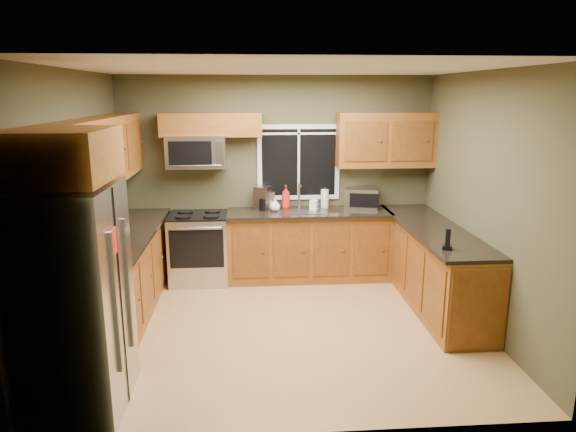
{
  "coord_description": "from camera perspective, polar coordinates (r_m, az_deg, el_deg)",
  "views": [
    {
      "loc": [
        -0.35,
        -5.12,
        2.47
      ],
      "look_at": [
        0.05,
        0.35,
        1.15
      ],
      "focal_mm": 32.0,
      "sensor_mm": 36.0,
      "label": 1
    }
  ],
  "objects": [
    {
      "name": "floor",
      "position": [
        5.69,
        -0.25,
        -12.17
      ],
      "size": [
        4.2,
        4.2,
        0.0
      ],
      "primitive_type": "plane",
      "color": "#B3844E",
      "rests_on": "ground"
    },
    {
      "name": "coffee_maker",
      "position": [
        6.9,
        -2.77,
        1.94
      ],
      "size": [
        0.27,
        0.3,
        0.31
      ],
      "color": "slate",
      "rests_on": "countertop_back"
    },
    {
      "name": "base_cabinets_left",
      "position": [
        6.12,
        -17.75,
        -6.41
      ],
      "size": [
        0.6,
        2.65,
        0.9
      ],
      "primitive_type": "cube",
      "color": "brown",
      "rests_on": "ground"
    },
    {
      "name": "soap_bottle_c",
      "position": [
        6.8,
        -1.47,
        1.28
      ],
      "size": [
        0.16,
        0.16,
        0.17
      ],
      "primitive_type": "imported",
      "rotation": [
        0.0,
        0.0,
        -0.18
      ],
      "color": "white",
      "rests_on": "countertop_back"
    },
    {
      "name": "upper_cabinets_back_right",
      "position": [
        7.02,
        10.81,
        8.31
      ],
      "size": [
        1.3,
        0.33,
        0.72
      ],
      "primitive_type": "cube",
      "color": "brown",
      "rests_on": "back_wall"
    },
    {
      "name": "upper_cabinets_back_left",
      "position": [
        6.78,
        -8.54,
        10.0
      ],
      "size": [
        1.3,
        0.33,
        0.3
      ],
      "primitive_type": "cube",
      "color": "brown",
      "rests_on": "back_wall"
    },
    {
      "name": "toaster_oven",
      "position": [
        7.04,
        8.14,
        2.0
      ],
      "size": [
        0.51,
        0.44,
        0.28
      ],
      "color": "#B7B7BC",
      "rests_on": "countertop_back"
    },
    {
      "name": "paper_towel_roll",
      "position": [
        7.02,
        4.1,
        1.94
      ],
      "size": [
        0.14,
        0.14,
        0.27
      ],
      "color": "white",
      "rests_on": "countertop_back"
    },
    {
      "name": "base_cabinets_peninsula",
      "position": [
        6.38,
        15.81,
        -5.44
      ],
      "size": [
        0.6,
        2.52,
        0.9
      ],
      "color": "brown",
      "rests_on": "ground"
    },
    {
      "name": "base_cabinets_back",
      "position": [
        6.96,
        2.31,
        -3.34
      ],
      "size": [
        2.17,
        0.6,
        0.9
      ],
      "primitive_type": "cube",
      "color": "brown",
      "rests_on": "ground"
    },
    {
      "name": "right_wall",
      "position": [
        5.79,
        20.97,
        1.47
      ],
      "size": [
        0.0,
        3.6,
        3.6
      ],
      "primitive_type": "plane",
      "rotation": [
        1.57,
        0.0,
        -1.57
      ],
      "color": "#46452C",
      "rests_on": "ground"
    },
    {
      "name": "range",
      "position": [
        6.92,
        -9.83,
        -3.48
      ],
      "size": [
        0.76,
        0.69,
        0.94
      ],
      "color": "#B7B7BC",
      "rests_on": "ground"
    },
    {
      "name": "countertop_back",
      "position": [
        6.82,
        2.37,
        0.38
      ],
      "size": [
        2.17,
        0.65,
        0.04
      ],
      "primitive_type": "cube",
      "color": "black",
      "rests_on": "base_cabinets_back"
    },
    {
      "name": "upper_cabinet_over_fridge",
      "position": [
        4.09,
        -24.17,
        6.18
      ],
      "size": [
        0.72,
        0.9,
        0.38
      ],
      "primitive_type": "cube",
      "color": "brown",
      "rests_on": "left_wall"
    },
    {
      "name": "soap_bottle_b",
      "position": [
        6.84,
        2.87,
        1.47
      ],
      "size": [
        0.12,
        0.12,
        0.2
      ],
      "primitive_type": "imported",
      "rotation": [
        0.0,
        0.0,
        -0.42
      ],
      "color": "white",
      "rests_on": "countertop_back"
    },
    {
      "name": "microwave",
      "position": [
        6.8,
        -10.15,
        7.07
      ],
      "size": [
        0.76,
        0.41,
        0.42
      ],
      "color": "#B7B7BC",
      "rests_on": "back_wall"
    },
    {
      "name": "window",
      "position": [
        6.99,
        1.19,
        5.99
      ],
      "size": [
        1.12,
        0.03,
        1.02
      ],
      "color": "white",
      "rests_on": "back_wall"
    },
    {
      "name": "back_wall",
      "position": [
        7.02,
        -1.28,
        4.34
      ],
      "size": [
        4.2,
        0.0,
        4.2
      ],
      "primitive_type": "plane",
      "rotation": [
        1.57,
        0.0,
        0.0
      ],
      "color": "#46452C",
      "rests_on": "ground"
    },
    {
      "name": "cordless_phone",
      "position": [
        5.38,
        17.3,
        -2.91
      ],
      "size": [
        0.12,
        0.12,
        0.21
      ],
      "color": "black",
      "rests_on": "countertop_peninsula"
    },
    {
      "name": "refrigerator",
      "position": [
        4.36,
        -22.72,
        -8.69
      ],
      "size": [
        0.74,
        0.9,
        1.8
      ],
      "color": "#B7B7BC",
      "rests_on": "ground"
    },
    {
      "name": "countertop_peninsula",
      "position": [
        6.25,
        15.84,
        -1.35
      ],
      "size": [
        0.65,
        2.5,
        0.04
      ],
      "primitive_type": "cube",
      "color": "black",
      "rests_on": "base_cabinets_peninsula"
    },
    {
      "name": "upper_cabinets_left",
      "position": [
        5.85,
        -20.03,
        6.73
      ],
      "size": [
        0.33,
        2.65,
        0.72
      ],
      "primitive_type": "cube",
      "color": "brown",
      "rests_on": "left_wall"
    },
    {
      "name": "sink",
      "position": [
        6.82,
        1.39,
        0.66
      ],
      "size": [
        0.6,
        0.42,
        0.36
      ],
      "color": "slate",
      "rests_on": "countertop_back"
    },
    {
      "name": "ceiling",
      "position": [
        5.14,
        -0.28,
        16.1
      ],
      "size": [
        4.2,
        4.2,
        0.0
      ],
      "primitive_type": "plane",
      "rotation": [
        3.14,
        0.0,
        0.0
      ],
      "color": "white",
      "rests_on": "back_wall"
    },
    {
      "name": "front_wall",
      "position": [
        3.52,
        1.76,
        -5.01
      ],
      "size": [
        4.2,
        0.0,
        4.2
      ],
      "primitive_type": "plane",
      "rotation": [
        -1.57,
        0.0,
        0.0
      ],
      "color": "#46452C",
      "rests_on": "ground"
    },
    {
      "name": "countertop_left",
      "position": [
        5.98,
        -17.83,
        -2.16
      ],
      "size": [
        0.65,
        2.65,
        0.04
      ],
      "primitive_type": "cube",
      "color": "black",
      "rests_on": "base_cabinets_left"
    },
    {
      "name": "soap_bottle_a",
      "position": [
        6.97,
        -0.24,
        2.16
      ],
      "size": [
        0.13,
        0.13,
        0.31
      ],
      "primitive_type": "imported",
      "rotation": [
        0.0,
        0.0,
        0.09
      ],
      "color": "red",
      "rests_on": "countertop_back"
    },
    {
      "name": "kettle",
      "position": [
        6.92,
        -2.1,
        1.88
      ],
      "size": [
        0.18,
        0.18,
        0.29
      ],
      "color": "#B7B7BC",
      "rests_on": "countertop_back"
    },
    {
      "name": "left_wall",
      "position": [
        5.52,
        -22.55,
        0.79
      ],
      "size": [
        0.0,
        3.6,
        3.6
      ],
      "primitive_type": "plane",
      "rotation": [
        1.57,
        0.0,
        1.57
      ],
      "color": "#46452C",
      "rests_on": "ground"
    }
  ]
}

